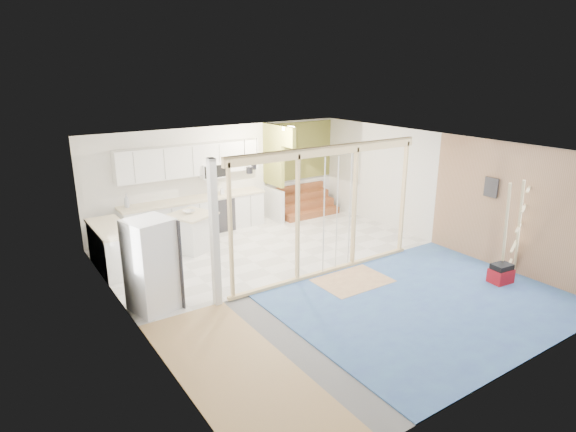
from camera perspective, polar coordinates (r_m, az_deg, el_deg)
room at (r=9.19m, az=3.19°, el=0.19°), size 7.01×8.01×2.61m
floor_overlays at (r=9.73m, az=3.19°, el=-6.94°), size 7.00×8.00×0.03m
stud_frame at (r=8.95m, az=1.83°, el=1.78°), size 4.66×0.14×2.60m
base_cabinets at (r=11.56m, az=-13.47°, el=-1.01°), size 4.45×2.24×0.93m
upper_cabinets at (r=11.91m, az=-11.23°, el=6.39°), size 3.60×0.41×0.85m
green_partition at (r=13.31m, az=0.78°, el=3.98°), size 2.25×1.51×2.60m
pot_rack at (r=10.40m, az=-4.40°, el=6.12°), size 0.52×0.52×0.72m
sheathing_panel at (r=10.46m, az=25.58°, el=0.60°), size 0.02×4.00×2.60m
electrical_panel at (r=10.64m, az=22.95°, el=3.14°), size 0.04×0.30×0.40m
ceiling_light at (r=12.14m, az=0.04°, el=10.35°), size 0.32×0.32×0.08m
fridge at (r=8.41m, az=-15.84°, el=-5.66°), size 0.86×0.83×1.62m
island at (r=11.05m, az=-11.24°, el=-1.90°), size 1.17×1.17×0.87m
bowl at (r=10.97m, az=-11.66°, el=0.50°), size 0.29×0.29×0.06m
soap_bottle_a at (r=11.53m, az=-18.59°, el=1.74°), size 0.13×0.13×0.32m
soap_bottle_b at (r=12.22m, az=-7.83°, el=3.05°), size 0.10×0.10×0.20m
toolbox at (r=10.16m, az=23.92°, el=-6.31°), size 0.45×0.36×0.40m
ladder at (r=10.17m, az=25.21°, el=-1.45°), size 1.05×0.21×1.99m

